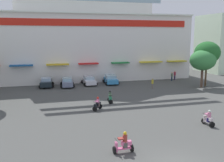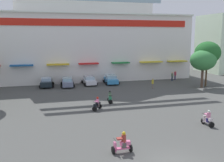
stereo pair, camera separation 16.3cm
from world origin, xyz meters
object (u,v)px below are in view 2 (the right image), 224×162
Objects in this scene: plaza_tree_1 at (208,53)px; parked_car_1 at (67,82)px; plaza_tree_3 at (203,60)px; parked_car_2 at (89,80)px; parked_car_3 at (111,80)px; scooter_rider_0 at (97,105)px; pedestrian_1 at (172,76)px; parked_car_0 at (47,82)px; pedestrian_2 at (153,83)px; pedestrian_0 at (175,75)px; scooter_rider_1 at (110,98)px; scooter_rider_2 at (122,144)px; scooter_rider_6 at (208,119)px.

parked_car_1 is (-21.51, 5.52, -4.64)m from plaza_tree_1.
plaza_tree_3 is 1.38× the size of parked_car_2.
parked_car_3 is 15.47m from scooter_rider_0.
parked_car_0 is at bearing 179.81° from pedestrian_1.
parked_car_2 is 2.72× the size of pedestrian_2.
scooter_rider_1 is at bearing -141.10° from pedestrian_0.
pedestrian_1 is (-1.57, 6.69, -3.38)m from plaza_tree_3.
parked_car_1 is at bearing 93.31° from scooter_rider_2.
scooter_rider_2 is at bearing -103.10° from parked_car_3.
scooter_rider_2 is 0.97× the size of pedestrian_2.
scooter_rider_0 is (5.13, -14.65, -0.16)m from parked_car_0.
scooter_rider_0 is 22.26m from pedestrian_1.
parked_car_0 is 26.07m from scooter_rider_6.
scooter_rider_2 is at bearing -135.36° from plaza_tree_3.
pedestrian_0 is at bearing 1.61° from parked_car_2.
pedestrian_1 is at bearing -0.19° from parked_car_0.
plaza_tree_1 is 1.67× the size of parked_car_2.
scooter_rider_1 is (-17.48, -5.96, -4.78)m from plaza_tree_1.
plaza_tree_1 reaches higher than parked_car_0.
scooter_rider_6 is at bearing 19.59° from scooter_rider_2.
plaza_tree_3 reaches higher than pedestrian_0.
parked_car_0 is 21.95m from pedestrian_1.
pedestrian_0 reaches higher than parked_car_2.
parked_car_3 is 12.43m from pedestrian_0.
pedestrian_2 is (-6.25, -5.51, -0.01)m from pedestrian_1.
parked_car_1 is 2.55× the size of pedestrian_0.
pedestrian_2 is at bearing 60.87° from scooter_rider_2.
parked_car_3 is at bearing -179.60° from pedestrian_1.
pedestrian_0 is at bearing 54.94° from scooter_rider_2.
parked_car_3 is at bearing 69.55° from scooter_rider_0.
pedestrian_0 is at bearing 40.68° from scooter_rider_0.
plaza_tree_1 is 25.87m from parked_car_0.
plaza_tree_3 is 4.04× the size of scooter_rider_0.
plaza_tree_3 is (-1.21, -0.73, -1.10)m from plaza_tree_1.
scooter_rider_0 is at bearing -96.69° from parked_car_2.
pedestrian_2 is at bearing 40.61° from scooter_rider_0.
pedestrian_0 reaches higher than parked_car_1.
pedestrian_1 is at bearing 40.91° from scooter_rider_0.
pedestrian_2 is at bearing -19.58° from parked_car_0.
parked_car_2 is 15.08m from pedestrian_1.
pedestrian_2 reaches higher than scooter_rider_0.
plaza_tree_3 is 1.51× the size of parked_car_0.
pedestrian_1 is at bearing 69.59° from scooter_rider_6.
scooter_rider_6 is at bearing -41.12° from scooter_rider_0.
scooter_rider_0 is at bearing -70.71° from parked_car_0.
scooter_rider_6 is 23.57m from pedestrian_1.
plaza_tree_1 is 4.49× the size of pedestrian_1.
pedestrian_1 reaches higher than parked_car_3.
plaza_tree_1 is 4.87× the size of scooter_rider_6.
parked_car_2 is 2.49× the size of pedestrian_0.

